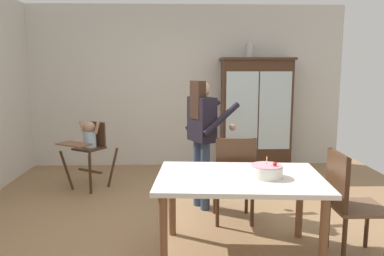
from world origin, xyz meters
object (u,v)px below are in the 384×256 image
at_px(dining_chair_right_end, 347,198).
at_px(dining_chair_far_side, 234,174).
at_px(adult_person, 202,129).
at_px(china_cabinet, 256,113).
at_px(birthday_cake, 267,171).
at_px(dining_table, 239,186).
at_px(high_chair_with_toddler, 89,143).
at_px(ceramic_vase, 250,50).

bearing_deg(dining_chair_right_end, dining_chair_far_side, 49.02).
xyz_separation_m(adult_person, dining_chair_far_side, (0.31, -0.50, -0.41)).
bearing_deg(china_cabinet, birthday_cake, -99.69).
relative_size(dining_chair_far_side, dining_chair_right_end, 1.00).
bearing_deg(adult_person, dining_chair_far_side, -175.47).
bearing_deg(dining_table, adult_person, 101.82).
distance_m(birthday_cake, dining_chair_far_side, 0.80).
bearing_deg(high_chair_with_toddler, birthday_cake, -13.40).
xyz_separation_m(ceramic_vase, dining_table, (-0.63, -3.03, -1.30)).
xyz_separation_m(birthday_cake, dining_chair_far_side, (-0.17, 0.75, -0.24)).
xyz_separation_m(adult_person, birthday_cake, (0.48, -1.25, -0.17)).
distance_m(ceramic_vase, adult_person, 2.25).
relative_size(ceramic_vase, dining_chair_far_side, 0.28).
xyz_separation_m(china_cabinet, dining_table, (-0.75, -3.03, -0.27)).
height_order(adult_person, dining_table, adult_person).
xyz_separation_m(ceramic_vase, dining_chair_far_side, (-0.57, -2.33, -1.40)).
distance_m(adult_person, birthday_cake, 1.35).
bearing_deg(dining_chair_right_end, dining_table, 85.95).
xyz_separation_m(high_chair_with_toddler, dining_chair_far_side, (1.83, -1.29, -0.10)).
bearing_deg(dining_chair_far_side, dining_table, 86.04).
bearing_deg(dining_chair_right_end, high_chair_with_toddler, 53.34).
xyz_separation_m(high_chair_with_toddler, adult_person, (1.51, -0.79, 0.31)).
bearing_deg(ceramic_vase, dining_chair_right_end, -84.27).
relative_size(high_chair_with_toddler, dining_chair_far_side, 0.99).
distance_m(high_chair_with_toddler, dining_chair_right_end, 3.41).
relative_size(high_chair_with_toddler, dining_table, 0.62).
distance_m(china_cabinet, adult_person, 2.08).
height_order(ceramic_vase, adult_person, ceramic_vase).
distance_m(high_chair_with_toddler, dining_chair_far_side, 2.24).
relative_size(ceramic_vase, high_chair_with_toddler, 0.28).
bearing_deg(ceramic_vase, high_chair_with_toddler, -156.48).
distance_m(ceramic_vase, dining_table, 3.36).
bearing_deg(birthday_cake, china_cabinet, 80.31).
height_order(adult_person, dining_chair_right_end, adult_person).
xyz_separation_m(ceramic_vase, birthday_cake, (-0.40, -3.08, -1.16)).
height_order(dining_table, dining_chair_right_end, dining_chair_right_end).
bearing_deg(china_cabinet, dining_chair_far_side, -106.56).
xyz_separation_m(birthday_cake, dining_chair_right_end, (0.71, -0.04, -0.24)).
xyz_separation_m(china_cabinet, dining_chair_far_side, (-0.69, -2.32, -0.37)).
height_order(dining_table, dining_chair_far_side, dining_chair_far_side).
bearing_deg(dining_chair_far_side, ceramic_vase, -102.65).
bearing_deg(dining_chair_far_side, birthday_cake, 103.60).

